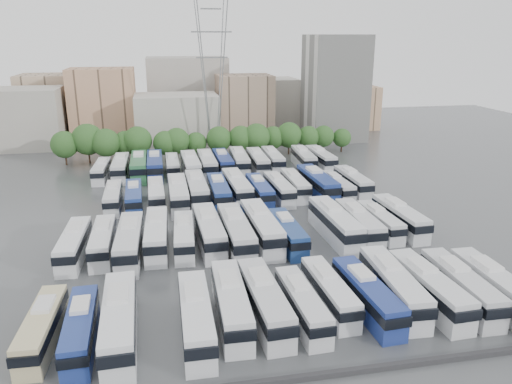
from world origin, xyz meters
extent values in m
plane|color=#424447|center=(0.00, 0.00, 0.00)|extent=(220.00, 220.00, 0.00)
cube|color=#2D2D30|center=(0.00, -33.00, 0.25)|extent=(56.00, 0.50, 0.50)
cylinder|color=black|center=(-29.83, 42.02, 1.17)|extent=(0.36, 0.36, 2.33)
sphere|color=#234C1E|center=(-29.83, 42.02, 4.33)|extent=(5.60, 5.60, 5.60)
cylinder|color=black|center=(-25.26, 42.75, 1.37)|extent=(0.36, 0.36, 2.74)
sphere|color=#234C1E|center=(-25.26, 42.75, 5.08)|extent=(6.57, 6.57, 6.57)
cylinder|color=black|center=(-21.51, 41.25, 1.22)|extent=(0.36, 0.36, 2.44)
sphere|color=#234C1E|center=(-21.51, 41.25, 4.54)|extent=(5.86, 5.86, 5.86)
cylinder|color=black|center=(-17.63, 42.83, 1.08)|extent=(0.36, 0.36, 2.15)
sphere|color=#234C1E|center=(-17.63, 42.83, 3.99)|extent=(5.16, 5.16, 5.16)
cylinder|color=black|center=(-15.06, 41.82, 1.25)|extent=(0.36, 0.36, 2.49)
sphere|color=#234C1E|center=(-15.06, 41.82, 4.63)|extent=(5.98, 5.98, 5.98)
cylinder|color=black|center=(-9.39, 41.32, 1.07)|extent=(0.36, 0.36, 2.14)
sphere|color=#234C1E|center=(-9.39, 41.32, 3.98)|extent=(5.14, 5.14, 5.14)
cylinder|color=black|center=(-6.92, 41.60, 1.16)|extent=(0.36, 0.36, 2.31)
sphere|color=#234C1E|center=(-6.92, 41.60, 4.29)|extent=(5.55, 5.55, 5.55)
cylinder|color=black|center=(-2.79, 42.19, 0.96)|extent=(0.36, 0.36, 1.92)
sphere|color=#234C1E|center=(-2.79, 42.19, 3.56)|extent=(4.60, 4.60, 4.60)
cylinder|color=black|center=(2.17, 41.90, 1.15)|extent=(0.36, 0.36, 2.30)
sphere|color=#234C1E|center=(2.17, 41.90, 4.27)|extent=(5.51, 5.51, 5.51)
cylinder|color=black|center=(6.98, 41.74, 1.15)|extent=(0.36, 0.36, 2.30)
sphere|color=#234C1E|center=(6.98, 41.74, 4.27)|extent=(5.52, 5.52, 5.52)
cylinder|color=black|center=(10.36, 41.17, 1.23)|extent=(0.36, 0.36, 2.46)
sphere|color=#234C1E|center=(10.36, 41.17, 4.56)|extent=(5.90, 5.90, 5.90)
cylinder|color=black|center=(14.49, 42.82, 1.06)|extent=(0.36, 0.36, 2.12)
sphere|color=#234C1E|center=(14.49, 42.82, 3.93)|extent=(5.08, 5.08, 5.08)
cylinder|color=black|center=(18.04, 42.52, 1.19)|extent=(0.36, 0.36, 2.39)
sphere|color=#234C1E|center=(18.04, 42.52, 4.43)|extent=(5.73, 5.73, 5.73)
cylinder|color=black|center=(22.61, 42.59, 1.03)|extent=(0.36, 0.36, 2.05)
sphere|color=#234C1E|center=(22.61, 42.59, 3.82)|extent=(4.93, 4.93, 4.93)
cylinder|color=black|center=(26.29, 42.84, 1.02)|extent=(0.36, 0.36, 2.04)
sphere|color=#234C1E|center=(26.29, 42.84, 3.79)|extent=(4.89, 4.89, 4.89)
cylinder|color=black|center=(30.73, 42.75, 0.88)|extent=(0.36, 0.36, 1.77)
sphere|color=#234C1E|center=(30.73, 42.75, 3.28)|extent=(4.24, 4.24, 4.24)
cube|color=#9E998E|center=(-42.00, 62.00, 7.00)|extent=(18.00, 14.00, 14.00)
cube|color=tan|center=(-24.00, 68.00, 9.00)|extent=(16.00, 12.00, 18.00)
cube|color=#ADA89E|center=(-6.00, 60.00, 6.00)|extent=(20.00, 14.00, 12.00)
cube|color=gray|center=(12.00, 66.00, 8.00)|extent=(14.00, 12.00, 16.00)
cube|color=gray|center=(-2.00, 80.00, 10.00)|extent=(22.00, 16.00, 20.00)
cube|color=tan|center=(-38.00, 78.00, 8.00)|extent=(16.00, 14.00, 16.00)
cube|color=#A39E93|center=(20.00, 78.00, 7.00)|extent=(18.00, 14.00, 14.00)
cube|color=tan|center=(44.00, 72.00, 6.00)|extent=(14.00, 12.00, 12.00)
cube|color=gray|center=(-14.00, 74.00, 5.00)|extent=(12.00, 10.00, 10.00)
cube|color=silver|center=(34.00, 58.00, 13.00)|extent=(14.00, 14.00, 26.00)
cylinder|color=slate|center=(0.00, 48.00, 17.00)|extent=(2.90, 2.91, 33.83)
cylinder|color=slate|center=(0.00, 52.00, 17.00)|extent=(2.90, 2.91, 33.83)
cylinder|color=slate|center=(4.00, 48.00, 17.00)|extent=(2.90, 2.91, 33.83)
cylinder|color=slate|center=(4.00, 52.00, 17.00)|extent=(2.90, 2.91, 33.83)
cube|color=slate|center=(2.00, 50.00, 31.28)|extent=(4.50, 0.30, 0.30)
cube|color=slate|center=(2.00, 50.00, 26.52)|extent=(9.00, 0.30, 0.30)
cube|color=slate|center=(2.00, 50.00, 21.08)|extent=(7.00, 0.30, 0.30)
cube|color=#C8BB8A|center=(-21.46, -23.98, 1.50)|extent=(2.73, 10.65, 2.99)
cube|color=black|center=(-21.46, -24.11, 2.07)|extent=(2.84, 10.82, 0.88)
cube|color=silver|center=(-21.40, -22.66, 3.19)|extent=(1.62, 2.88, 0.39)
cube|color=navy|center=(-18.16, -24.83, 1.52)|extent=(2.59, 10.78, 3.04)
cube|color=black|center=(-18.16, -24.97, 2.10)|extent=(2.70, 10.94, 0.89)
cube|color=silver|center=(-18.20, -23.49, 3.23)|extent=(1.60, 2.90, 0.39)
cube|color=silver|center=(-14.90, -24.75, 1.81)|extent=(3.07, 12.85, 3.62)
cube|color=black|center=(-14.90, -24.91, 2.50)|extent=(3.20, 13.04, 1.06)
cube|color=silver|center=(-14.94, -23.15, 3.85)|extent=(1.90, 3.46, 0.47)
cube|color=silver|center=(-8.26, -25.20, 1.72)|extent=(2.69, 12.15, 3.44)
cube|color=black|center=(-8.26, -25.36, 2.37)|extent=(2.81, 12.33, 1.01)
cube|color=silver|center=(-8.24, -23.69, 3.66)|extent=(1.75, 3.25, 0.44)
cube|color=silver|center=(-4.84, -23.47, 1.74)|extent=(2.88, 12.30, 3.47)
cube|color=black|center=(-4.85, -23.62, 2.40)|extent=(3.00, 12.49, 1.02)
cube|color=silver|center=(-4.81, -21.94, 3.70)|extent=(1.81, 3.30, 0.45)
cube|color=silver|center=(-1.72, -23.69, 1.76)|extent=(3.15, 12.50, 3.51)
cube|color=black|center=(-1.71, -23.84, 2.43)|extent=(3.29, 12.69, 1.03)
cube|color=silver|center=(-1.78, -22.14, 3.74)|extent=(1.89, 3.38, 0.45)
cube|color=silver|center=(1.73, -24.58, 1.53)|extent=(2.70, 10.87, 3.06)
cube|color=black|center=(1.74, -24.72, 2.11)|extent=(2.82, 11.04, 0.90)
cube|color=silver|center=(1.68, -23.23, 3.26)|extent=(1.64, 2.93, 0.40)
cube|color=silver|center=(5.05, -22.75, 1.53)|extent=(2.69, 10.86, 3.05)
cube|color=black|center=(5.06, -22.88, 2.11)|extent=(2.80, 11.02, 0.90)
cube|color=silver|center=(5.00, -21.40, 3.25)|extent=(1.63, 2.93, 0.40)
cube|color=navy|center=(8.32, -24.33, 1.65)|extent=(3.05, 11.72, 3.29)
cube|color=black|center=(8.33, -24.47, 2.27)|extent=(3.17, 11.90, 0.97)
cube|color=silver|center=(8.25, -22.88, 3.50)|extent=(1.80, 3.18, 0.43)
cube|color=silver|center=(11.54, -23.28, 1.77)|extent=(3.28, 12.59, 3.53)
cube|color=black|center=(11.54, -23.43, 2.44)|extent=(3.41, 12.78, 1.04)
cube|color=silver|center=(11.62, -21.72, 3.76)|extent=(1.93, 3.41, 0.46)
cube|color=silver|center=(14.81, -24.34, 1.72)|extent=(3.03, 12.26, 3.45)
cube|color=black|center=(14.82, -24.49, 2.38)|extent=(3.16, 12.45, 1.01)
cube|color=silver|center=(14.76, -22.82, 3.67)|extent=(1.84, 3.31, 0.45)
cube|color=silver|center=(18.19, -24.53, 1.69)|extent=(2.81, 11.99, 3.38)
cube|color=black|center=(18.19, -24.68, 2.34)|extent=(2.94, 12.17, 0.99)
cube|color=silver|center=(18.23, -23.04, 3.60)|extent=(1.76, 3.22, 0.44)
cube|color=silver|center=(21.40, -25.28, 1.72)|extent=(2.73, 12.18, 3.44)
cube|color=black|center=(21.40, -25.43, 2.38)|extent=(2.85, 12.36, 1.01)
cube|color=silver|center=(21.42, -23.76, 3.67)|extent=(1.76, 3.26, 0.45)
cube|color=white|center=(-21.40, -5.89, 1.63)|extent=(2.86, 11.56, 3.25)
cube|color=black|center=(-21.41, -6.03, 2.25)|extent=(2.98, 11.74, 0.96)
cube|color=silver|center=(-21.35, -4.45, 3.46)|extent=(1.74, 3.12, 0.42)
cube|color=silver|center=(-18.06, -5.51, 1.60)|extent=(2.41, 11.27, 3.19)
cube|color=black|center=(-18.06, -5.65, 2.21)|extent=(2.52, 11.44, 0.94)
cube|color=silver|center=(-18.06, -4.10, 3.40)|extent=(1.60, 3.01, 0.41)
cube|color=silver|center=(-14.83, -6.90, 1.80)|extent=(3.07, 12.77, 3.60)
cube|color=black|center=(-14.83, -7.06, 2.49)|extent=(3.21, 12.96, 1.06)
cube|color=silver|center=(-14.78, -5.31, 3.83)|extent=(1.90, 3.44, 0.47)
cube|color=white|center=(-11.59, -4.97, 1.74)|extent=(3.00, 12.39, 3.49)
cube|color=black|center=(-11.60, -5.12, 2.41)|extent=(3.13, 12.58, 1.03)
cube|color=silver|center=(-11.55, -3.43, 3.71)|extent=(1.85, 3.34, 0.45)
cube|color=silver|center=(-8.20, -5.69, 1.57)|extent=(2.88, 11.19, 3.14)
cube|color=black|center=(-8.21, -5.83, 2.17)|extent=(3.00, 11.36, 0.92)
cube|color=silver|center=(-8.13, -4.31, 3.34)|extent=(1.71, 3.03, 0.41)
cube|color=silver|center=(-5.00, -5.27, 1.82)|extent=(3.12, 12.91, 3.64)
cube|color=black|center=(-4.99, -5.43, 2.51)|extent=(3.25, 13.10, 1.07)
cube|color=silver|center=(-5.05, -3.67, 3.87)|extent=(1.92, 3.48, 0.47)
cube|color=silver|center=(-1.73, -6.63, 1.89)|extent=(3.08, 13.38, 3.78)
cube|color=black|center=(-1.73, -6.79, 2.61)|extent=(3.22, 13.58, 1.11)
cube|color=silver|center=(-1.76, -4.96, 4.02)|extent=(1.96, 3.59, 0.49)
cube|color=silver|center=(1.77, -5.56, 1.90)|extent=(3.27, 13.49, 3.80)
cube|color=black|center=(1.77, -5.72, 2.63)|extent=(3.42, 13.70, 1.12)
cube|color=silver|center=(1.71, -3.88, 4.04)|extent=(2.01, 3.63, 0.49)
cube|color=navy|center=(4.86, -7.12, 1.58)|extent=(2.65, 11.22, 3.16)
cube|color=black|center=(4.86, -7.26, 2.19)|extent=(2.77, 11.39, 0.93)
cube|color=silver|center=(4.82, -5.72, 3.37)|extent=(1.66, 3.02, 0.41)
cube|color=silver|center=(11.58, -6.11, 1.89)|extent=(3.24, 13.44, 3.78)
cube|color=black|center=(11.59, -6.28, 2.62)|extent=(3.38, 13.64, 1.11)
cube|color=silver|center=(11.53, -4.44, 4.03)|extent=(2.00, 3.62, 0.49)
cube|color=silver|center=(14.91, -6.19, 1.72)|extent=(2.72, 12.15, 3.44)
cube|color=black|center=(14.90, -6.34, 2.37)|extent=(2.84, 12.34, 1.01)
cube|color=silver|center=(14.92, -4.67, 3.66)|extent=(1.76, 3.25, 0.44)
cube|color=silver|center=(18.22, -5.48, 1.50)|extent=(2.55, 10.63, 2.99)
cube|color=black|center=(18.22, -5.61, 2.07)|extent=(2.66, 10.79, 0.88)
cube|color=silver|center=(18.18, -4.16, 3.19)|extent=(1.58, 2.86, 0.39)
cube|color=silver|center=(21.36, -5.02, 1.70)|extent=(3.00, 12.10, 3.40)
cube|color=black|center=(21.37, -5.17, 2.35)|extent=(3.13, 12.29, 1.00)
cube|color=silver|center=(21.30, -3.52, 3.62)|extent=(1.82, 3.27, 0.44)
cube|color=silver|center=(-18.16, 12.27, 1.53)|extent=(2.41, 10.84, 3.06)
cube|color=black|center=(-18.16, 12.14, 2.12)|extent=(2.52, 11.00, 0.90)
cube|color=silver|center=(-18.17, 13.63, 3.26)|extent=(1.56, 2.90, 0.40)
cube|color=navy|center=(-14.97, 11.63, 1.59)|extent=(2.72, 11.28, 3.18)
cube|color=black|center=(-14.97, 11.49, 2.20)|extent=(2.83, 11.45, 0.93)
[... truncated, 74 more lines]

